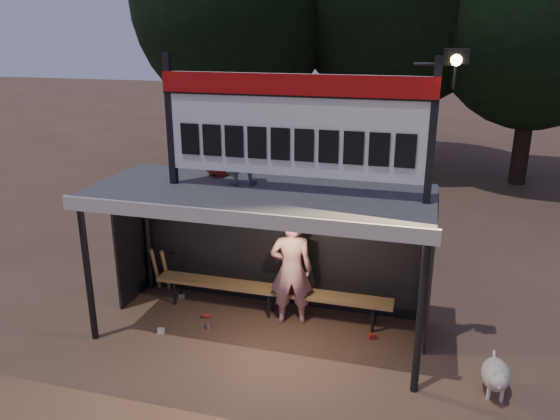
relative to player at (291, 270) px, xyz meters
name	(u,v)px	position (x,y,z in m)	size (l,w,h in m)	color
ground	(261,330)	(-0.39, -0.39, -0.93)	(80.00, 80.00, 0.00)	brown
player	(291,270)	(0.00, 0.00, 0.00)	(0.68, 0.44, 1.85)	white
child_a	(238,147)	(-0.78, -0.15, 1.96)	(0.55, 0.43, 1.13)	gray
child_b	(217,146)	(-1.27, 0.19, 1.87)	(0.47, 0.30, 0.96)	#AA251A
dugout_shelter	(265,215)	(-0.39, -0.15, 0.92)	(5.10, 2.08, 2.32)	#3E3E41
scoreboard_assembly	(297,122)	(0.17, -0.40, 2.40)	(4.10, 0.27, 1.99)	black
bench	(271,290)	(-0.39, 0.16, -0.49)	(4.00, 0.35, 0.48)	olive
tree_right	(541,5)	(4.61, 10.11, 4.26)	(6.08, 6.08, 8.72)	black
dog	(496,375)	(3.02, -1.08, -0.65)	(0.36, 0.81, 0.49)	beige
bats	(166,270)	(-2.44, 0.43, -0.50)	(0.47, 0.33, 0.84)	#9D7149
litter	(224,320)	(-1.04, -0.31, -0.89)	(3.53, 1.27, 0.08)	#A1271B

